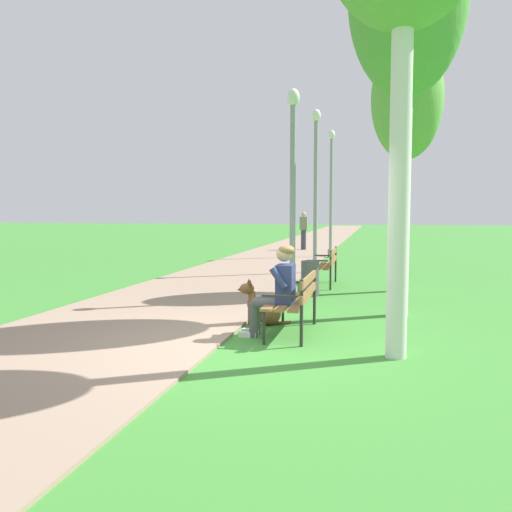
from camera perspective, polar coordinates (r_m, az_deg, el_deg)
ground_plane at (r=6.88m, az=-0.82°, el=-9.55°), size 120.00×120.00×0.00m
paved_path at (r=30.74m, az=6.08°, el=1.64°), size 3.43×60.00×0.04m
park_bench_near at (r=7.51m, az=4.18°, el=-4.35°), size 0.55×1.50×0.85m
park_bench_mid at (r=12.40m, az=7.30°, el=-0.75°), size 0.55×1.50×0.85m
person_seated_on_near_bench at (r=7.28m, az=2.28°, el=-3.29°), size 0.74×0.49×1.25m
dog_brown at (r=8.07m, az=0.66°, el=-5.51°), size 0.77×0.49×0.71m
lamp_post_near at (r=10.23m, az=3.89°, el=6.72°), size 0.24×0.24×3.95m
lamp_post_mid at (r=14.65m, az=6.29°, el=6.96°), size 0.24×0.24×4.38m
lamp_post_far at (r=19.87m, az=7.91°, el=6.67°), size 0.24×0.24×4.58m
birch_tree_third at (r=12.06m, az=15.61°, el=15.49°), size 1.47×1.52×5.28m
litter_bin at (r=10.91m, az=5.71°, el=-2.35°), size 0.36×0.36×0.70m
pedestrian_distant at (r=23.18m, az=5.03°, el=2.66°), size 0.32×0.22×1.65m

